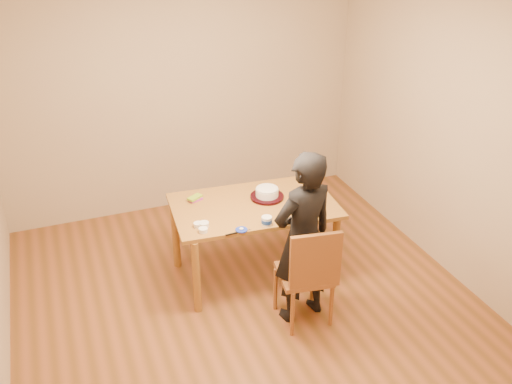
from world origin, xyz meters
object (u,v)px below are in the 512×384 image
object	(u,v)px
cake_plate	(267,197)
cake	(267,192)
person	(303,239)
dining_chair	(304,274)
dining_table	(254,206)

from	to	relation	value
cake_plate	cake	world-z (taller)	cake
person	cake_plate	bearing A→B (deg)	-100.87
dining_chair	person	world-z (taller)	person
dining_chair	cake	size ratio (longest dim) A/B	1.97
dining_chair	cake_plate	world-z (taller)	cake_plate
person	dining_chair	bearing A→B (deg)	79.66
dining_chair	person	bearing A→B (deg)	98.89
person	dining_table	bearing A→B (deg)	-88.73
dining_chair	cake_plate	size ratio (longest dim) A/B	1.33
dining_table	cake	world-z (taller)	cake
dining_table	dining_chair	distance (m)	0.84
dining_table	dining_chair	xyz separation A→B (m)	(0.15, -0.78, -0.28)
dining_chair	person	xyz separation A→B (m)	(0.00, 0.05, 0.32)
dining_table	cake	size ratio (longest dim) A/B	7.01
dining_chair	cake	bearing A→B (deg)	98.38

